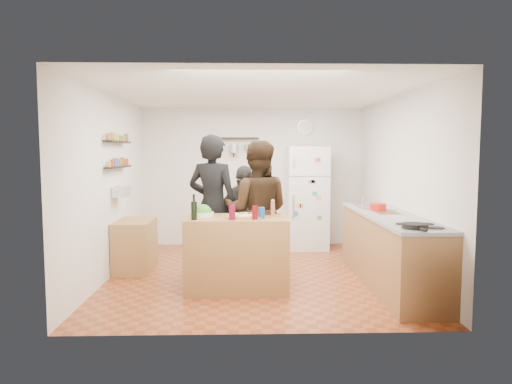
{
  "coord_description": "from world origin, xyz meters",
  "views": [
    {
      "loc": [
        -0.17,
        -6.25,
        1.71
      ],
      "look_at": [
        0.0,
        0.1,
        1.15
      ],
      "focal_mm": 32.0,
      "sensor_mm": 36.0,
      "label": 1
    }
  ],
  "objects_px": {
    "salt_canister": "(261,213)",
    "side_table": "(135,245)",
    "salad_bowl": "(203,214)",
    "fridge": "(307,198)",
    "wine_bottle": "(194,211)",
    "wall_clock": "(305,128)",
    "person_back": "(245,217)",
    "person_left": "(213,206)",
    "red_bowl": "(378,207)",
    "prep_island": "(237,253)",
    "counter_run": "(390,250)",
    "person_center": "(257,211)",
    "pepper_mill": "(273,210)",
    "skillet": "(415,226)"
  },
  "relations": [
    {
      "from": "person_center",
      "to": "wall_clock",
      "type": "relative_size",
      "value": 6.2
    },
    {
      "from": "prep_island",
      "to": "fridge",
      "type": "height_order",
      "value": "fridge"
    },
    {
      "from": "counter_run",
      "to": "fridge",
      "type": "bearing_deg",
      "value": 108.06
    },
    {
      "from": "salad_bowl",
      "to": "side_table",
      "type": "distance_m",
      "value": 1.5
    },
    {
      "from": "person_center",
      "to": "fridge",
      "type": "relative_size",
      "value": 1.03
    },
    {
      "from": "pepper_mill",
      "to": "skillet",
      "type": "xyz_separation_m",
      "value": [
        1.41,
        -1.0,
        -0.05
      ]
    },
    {
      "from": "person_center",
      "to": "wall_clock",
      "type": "xyz_separation_m",
      "value": [
        0.95,
        2.31,
        1.22
      ]
    },
    {
      "from": "wine_bottle",
      "to": "side_table",
      "type": "xyz_separation_m",
      "value": [
        -0.98,
        1.17,
        -0.65
      ]
    },
    {
      "from": "person_left",
      "to": "red_bowl",
      "type": "xyz_separation_m",
      "value": [
        2.24,
        -0.06,
        -0.01
      ]
    },
    {
      "from": "person_back",
      "to": "fridge",
      "type": "height_order",
      "value": "fridge"
    },
    {
      "from": "red_bowl",
      "to": "side_table",
      "type": "relative_size",
      "value": 0.28
    },
    {
      "from": "salad_bowl",
      "to": "fridge",
      "type": "bearing_deg",
      "value": 55.57
    },
    {
      "from": "prep_island",
      "to": "fridge",
      "type": "xyz_separation_m",
      "value": [
        1.21,
        2.43,
        0.45
      ]
    },
    {
      "from": "prep_island",
      "to": "counter_run",
      "type": "height_order",
      "value": "prep_island"
    },
    {
      "from": "salad_bowl",
      "to": "pepper_mill",
      "type": "relative_size",
      "value": 1.62
    },
    {
      "from": "person_center",
      "to": "counter_run",
      "type": "relative_size",
      "value": 0.71
    },
    {
      "from": "wine_bottle",
      "to": "wall_clock",
      "type": "distance_m",
      "value": 3.62
    },
    {
      "from": "fridge",
      "to": "wine_bottle",
      "type": "bearing_deg",
      "value": -122.85
    },
    {
      "from": "wine_bottle",
      "to": "fridge",
      "type": "distance_m",
      "value": 3.15
    },
    {
      "from": "counter_run",
      "to": "red_bowl",
      "type": "xyz_separation_m",
      "value": [
        -0.05,
        0.4,
        0.52
      ]
    },
    {
      "from": "pepper_mill",
      "to": "counter_run",
      "type": "height_order",
      "value": "pepper_mill"
    },
    {
      "from": "salt_canister",
      "to": "wall_clock",
      "type": "relative_size",
      "value": 0.44
    },
    {
      "from": "prep_island",
      "to": "counter_run",
      "type": "xyz_separation_m",
      "value": [
        1.96,
        0.13,
        -0.01
      ]
    },
    {
      "from": "pepper_mill",
      "to": "wall_clock",
      "type": "relative_size",
      "value": 0.56
    },
    {
      "from": "side_table",
      "to": "skillet",
      "type": "bearing_deg",
      "value": -29.61
    },
    {
      "from": "wall_clock",
      "to": "skillet",
      "type": "bearing_deg",
      "value": -80.06
    },
    {
      "from": "prep_island",
      "to": "red_bowl",
      "type": "xyz_separation_m",
      "value": [
        1.91,
        0.52,
        0.51
      ]
    },
    {
      "from": "salt_canister",
      "to": "side_table",
      "type": "relative_size",
      "value": 0.17
    },
    {
      "from": "person_back",
      "to": "fridge",
      "type": "relative_size",
      "value": 0.84
    },
    {
      "from": "counter_run",
      "to": "wine_bottle",
      "type": "bearing_deg",
      "value": -171.95
    },
    {
      "from": "salad_bowl",
      "to": "wine_bottle",
      "type": "distance_m",
      "value": 0.29
    },
    {
      "from": "salt_canister",
      "to": "skillet",
      "type": "height_order",
      "value": "salt_canister"
    },
    {
      "from": "fridge",
      "to": "wall_clock",
      "type": "distance_m",
      "value": 1.29
    },
    {
      "from": "person_center",
      "to": "salad_bowl",
      "type": "bearing_deg",
      "value": 38.07
    },
    {
      "from": "prep_island",
      "to": "person_back",
      "type": "distance_m",
      "value": 1.09
    },
    {
      "from": "side_table",
      "to": "prep_island",
      "type": "bearing_deg",
      "value": -32.56
    },
    {
      "from": "wine_bottle",
      "to": "counter_run",
      "type": "relative_size",
      "value": 0.08
    },
    {
      "from": "wall_clock",
      "to": "side_table",
      "type": "distance_m",
      "value": 3.7
    },
    {
      "from": "wine_bottle",
      "to": "person_center",
      "type": "xyz_separation_m",
      "value": [
        0.76,
        0.67,
        -0.09
      ]
    },
    {
      "from": "pepper_mill",
      "to": "person_back",
      "type": "distance_m",
      "value": 1.07
    },
    {
      "from": "salt_canister",
      "to": "person_left",
      "type": "relative_size",
      "value": 0.07
    },
    {
      "from": "person_center",
      "to": "side_table",
      "type": "height_order",
      "value": "person_center"
    },
    {
      "from": "person_center",
      "to": "side_table",
      "type": "xyz_separation_m",
      "value": [
        -1.74,
        0.5,
        -0.56
      ]
    },
    {
      "from": "salad_bowl",
      "to": "fridge",
      "type": "relative_size",
      "value": 0.15
    },
    {
      "from": "person_center",
      "to": "wall_clock",
      "type": "bearing_deg",
      "value": -104.39
    },
    {
      "from": "salt_canister",
      "to": "wall_clock",
      "type": "bearing_deg",
      "value": 72.46
    },
    {
      "from": "person_back",
      "to": "red_bowl",
      "type": "distance_m",
      "value": 1.89
    },
    {
      "from": "person_left",
      "to": "person_back",
      "type": "relative_size",
      "value": 1.28
    },
    {
      "from": "person_back",
      "to": "counter_run",
      "type": "height_order",
      "value": "person_back"
    },
    {
      "from": "skillet",
      "to": "wall_clock",
      "type": "relative_size",
      "value": 0.89
    }
  ]
}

